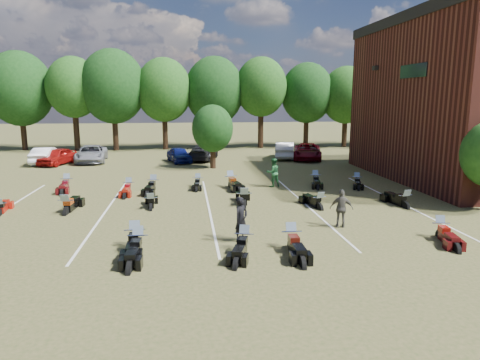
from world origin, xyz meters
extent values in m
plane|color=brown|center=(0.00, 0.00, 0.00)|extent=(160.00, 160.00, 0.00)
imported|color=#9A110E|center=(-14.63, 18.81, 0.68)|extent=(2.77, 4.32, 1.37)
imported|color=silver|center=(-15.69, 19.43, 0.70)|extent=(1.55, 4.30, 1.41)
imported|color=gray|center=(-12.16, 20.00, 0.72)|extent=(2.87, 5.36, 1.43)
imported|color=black|center=(-2.57, 20.02, 0.70)|extent=(3.12, 5.16, 1.40)
imported|color=#0C1459|center=(-4.67, 18.89, 0.64)|extent=(2.51, 4.04, 1.28)
imported|color=#A5A5A1|center=(4.85, 20.16, 0.76)|extent=(2.69, 4.86, 1.52)
imported|color=#56040D|center=(6.69, 19.23, 0.72)|extent=(3.66, 5.61, 1.44)
imported|color=#3A393F|center=(12.30, 19.01, 0.71)|extent=(3.41, 5.25, 1.41)
imported|color=black|center=(-2.04, -2.16, 0.86)|extent=(0.74, 0.73, 1.73)
imported|color=#246030|center=(1.24, 7.82, 0.89)|extent=(1.01, 0.87, 1.78)
imported|color=#524F46|center=(2.40, -0.90, 0.82)|extent=(1.04, 0.69, 1.64)
cube|color=black|center=(9.35, 12.00, 7.50)|extent=(0.30, 0.40, 0.30)
cube|color=black|center=(9.47, 7.00, 7.00)|extent=(0.06, 3.00, 0.80)
cylinder|color=black|center=(-21.00, 29.00, 2.04)|extent=(0.58, 0.58, 4.08)
ellipsoid|color=#1E4C19|center=(-21.00, 29.00, 6.33)|extent=(6.00, 6.00, 6.90)
cylinder|color=black|center=(-16.00, 29.00, 2.04)|extent=(0.58, 0.58, 4.08)
ellipsoid|color=#1E4C19|center=(-16.00, 29.00, 6.33)|extent=(6.00, 6.00, 6.90)
cylinder|color=black|center=(-11.00, 29.00, 2.04)|extent=(0.57, 0.58, 4.08)
ellipsoid|color=#1E4C19|center=(-11.00, 29.00, 6.33)|extent=(6.00, 6.00, 6.90)
cylinder|color=black|center=(-6.00, 29.00, 2.04)|extent=(0.57, 0.58, 4.08)
ellipsoid|color=#1E4C19|center=(-6.00, 29.00, 6.33)|extent=(6.00, 6.00, 6.90)
cylinder|color=black|center=(-1.00, 29.00, 2.04)|extent=(0.58, 0.58, 4.08)
ellipsoid|color=#1E4C19|center=(-1.00, 29.00, 6.33)|extent=(6.00, 6.00, 6.90)
cylinder|color=black|center=(4.00, 29.00, 2.04)|extent=(0.57, 0.58, 4.08)
ellipsoid|color=#1E4C19|center=(4.00, 29.00, 6.33)|extent=(6.00, 6.00, 6.90)
cylinder|color=black|center=(9.00, 29.00, 2.04)|extent=(0.57, 0.58, 4.08)
ellipsoid|color=#1E4C19|center=(9.00, 29.00, 6.33)|extent=(6.00, 6.00, 6.90)
cylinder|color=black|center=(14.00, 29.00, 2.04)|extent=(0.57, 0.58, 4.08)
ellipsoid|color=#1E4C19|center=(14.00, 29.00, 6.33)|extent=(6.00, 6.00, 6.90)
cylinder|color=black|center=(19.00, 29.00, 2.04)|extent=(0.58, 0.58, 4.08)
ellipsoid|color=#1E4C19|center=(19.00, 29.00, 6.33)|extent=(6.00, 6.00, 6.90)
cylinder|color=black|center=(24.00, 29.00, 2.04)|extent=(0.58, 0.58, 4.08)
ellipsoid|color=#1E4C19|center=(24.00, 29.00, 6.33)|extent=(6.00, 6.00, 6.90)
cylinder|color=black|center=(-2.00, 15.50, 0.95)|extent=(0.24, 0.24, 1.90)
sphere|color=#1E4C19|center=(-2.00, 15.50, 3.10)|extent=(3.20, 3.20, 3.20)
cube|color=silver|center=(-8.00, 3.00, 0.01)|extent=(0.10, 14.00, 0.01)
cube|color=silver|center=(-3.00, 3.00, 0.01)|extent=(0.10, 14.00, 0.01)
cube|color=silver|center=(2.00, 3.00, 0.01)|extent=(0.10, 14.00, 0.01)
cube|color=silver|center=(7.00, 3.00, 0.01)|extent=(0.10, 14.00, 0.01)
camera|label=1|loc=(-4.03, -17.71, 5.38)|focal=32.00mm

